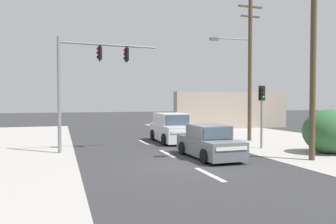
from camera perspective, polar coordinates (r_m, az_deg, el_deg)
ground_plane at (r=14.07m, az=3.71°, el=-9.10°), size 140.00×140.00×0.00m
lane_dash_near at (r=12.28m, az=7.24°, el=-10.72°), size 0.20×2.40×0.01m
lane_dash_mid at (r=16.85m, az=-0.12°, el=-7.26°), size 0.20×2.40×0.01m
lane_dash_far at (r=21.62m, az=-4.23°, el=-5.25°), size 0.20×2.40×0.01m
kerb_right_verge at (r=20.66m, az=25.44°, el=-5.73°), size 10.00×44.00×0.02m
utility_pole_foreground_right at (r=16.32m, az=23.71°, el=12.95°), size 3.78×0.46×10.97m
utility_pole_midground_right at (r=22.87m, az=13.78°, el=7.88°), size 3.78×0.46×9.47m
traffic_signal_mast at (r=17.82m, az=-14.27°, el=6.54°), size 5.29×0.51×6.00m
pedestal_signal_right_kerb at (r=19.17m, az=16.02°, el=1.01°), size 0.44×0.29×3.56m
roadside_bush at (r=18.74m, az=26.72°, el=-3.25°), size 2.89×2.48×2.27m
shopfront_wall_far at (r=33.05m, az=11.13°, el=0.30°), size 12.00×1.00×3.60m
suv_kerbside_parked at (r=21.55m, az=0.61°, el=-2.91°), size 2.11×4.57×1.90m
sedan_oncoming_near at (r=15.69m, az=7.14°, el=-5.37°), size 1.93×4.26×1.56m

